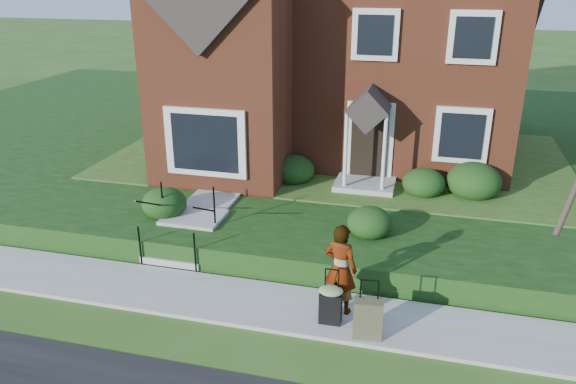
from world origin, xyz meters
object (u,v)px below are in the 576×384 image
(woman, at_px, (340,269))
(suitcase_black, at_px, (331,303))
(front_steps, at_px, (186,232))
(suitcase_olive, at_px, (368,319))

(woman, relative_size, suitcase_black, 1.65)
(front_steps, height_order, woman, woman)
(front_steps, bearing_deg, woman, -23.63)
(woman, xyz_separation_m, suitcase_olive, (0.62, -0.70, -0.53))
(woman, height_order, suitcase_black, woman)
(woman, bearing_deg, suitcase_olive, 145.98)
(suitcase_black, relative_size, suitcase_olive, 0.98)
(suitcase_black, distance_m, suitcase_olive, 0.76)
(front_steps, relative_size, suitcase_black, 1.86)
(front_steps, height_order, suitcase_black, front_steps)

